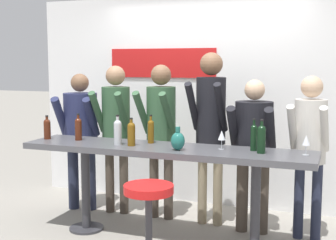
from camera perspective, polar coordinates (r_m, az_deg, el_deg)
The scene contains 20 objects.
ground_plane at distance 4.78m, azimuth -0.39°, elevation -14.46°, with size 40.00×40.00×0.00m, color gray.
back_wall at distance 5.78m, azimuth 4.47°, elevation 2.40°, with size 4.46×0.12×2.56m.
tasting_table at distance 4.54m, azimuth -0.40°, elevation -4.86°, with size 2.86×0.60×0.94m.
bar_stool at distance 3.97m, azimuth -2.37°, elevation -11.33°, with size 0.44×0.44×0.74m.
person_far_left at distance 5.60m, azimuth -10.62°, elevation -0.85°, with size 0.53×0.60×1.62m.
person_left at distance 5.39m, azimuth -6.39°, elevation -0.21°, with size 0.41×0.53×1.71m.
person_center_left at distance 5.16m, azimuth -0.90°, elevation -0.38°, with size 0.40×0.53×1.73m.
person_center at distance 4.97m, azimuth 5.21°, elevation 0.40°, with size 0.38×0.53×1.86m.
person_center_right at distance 4.81m, azimuth 10.37°, elevation -2.41°, with size 0.46×0.53×1.58m.
person_right at distance 4.74m, azimuth 16.91°, elevation -2.16°, with size 0.39×0.51×1.62m.
wine_bottle_0 at distance 5.12m, azimuth -14.52°, elevation -0.94°, with size 0.07×0.07×0.25m.
wine_bottle_1 at distance 4.97m, azimuth -10.87°, elevation -0.95°, with size 0.07×0.07×0.28m.
wine_bottle_2 at distance 4.56m, azimuth -4.50°, elevation -1.56°, with size 0.08×0.08×0.28m.
wine_bottle_3 at distance 4.26m, azimuth 11.33°, elevation -2.11°, with size 0.08×0.08×0.31m.
wine_bottle_4 at distance 4.63m, azimuth -6.15°, elevation -1.34°, with size 0.08×0.08×0.30m.
wine_bottle_5 at distance 4.36m, azimuth 10.42°, elevation -1.96°, with size 0.06×0.06×0.30m.
wine_bottle_6 at distance 4.70m, azimuth -2.11°, elevation -1.26°, with size 0.06×0.06×0.29m.
wine_glass_0 at distance 4.41m, azimuth 6.56°, elevation -1.94°, with size 0.07×0.07×0.18m.
wine_glass_1 at distance 4.27m, azimuth 16.49°, elevation -2.46°, with size 0.07×0.07×0.18m.
decorative_vase at distance 4.33m, azimuth 1.20°, elevation -2.54°, with size 0.13×0.13×0.22m.
Camera 1 is at (1.59, -4.15, 1.75)m, focal length 50.00 mm.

